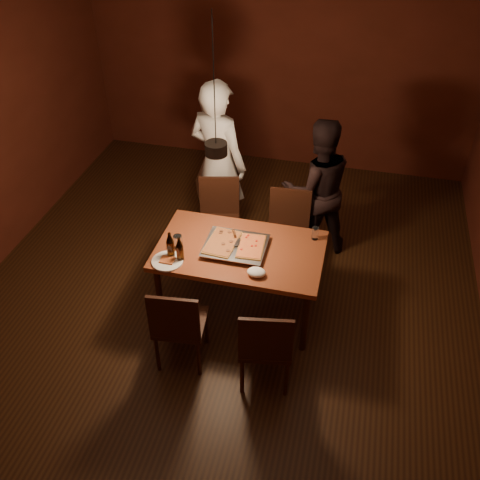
% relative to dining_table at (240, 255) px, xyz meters
% --- Properties ---
extents(room_shell, '(6.00, 6.00, 6.00)m').
position_rel_dining_table_xyz_m(room_shell, '(-0.19, -0.03, 0.72)').
color(room_shell, '#39200F').
rests_on(room_shell, ground).
extents(dining_table, '(1.50, 0.90, 0.75)m').
position_rel_dining_table_xyz_m(dining_table, '(0.00, 0.00, 0.00)').
color(dining_table, brown).
rests_on(dining_table, floor).
extents(chair_far_left, '(0.51, 0.51, 0.49)m').
position_rel_dining_table_xyz_m(chair_far_left, '(-0.42, 0.81, -0.14)').
color(chair_far_left, '#38190F').
rests_on(chair_far_left, floor).
extents(chair_far_right, '(0.44, 0.44, 0.49)m').
position_rel_dining_table_xyz_m(chair_far_right, '(0.32, 0.75, -0.14)').
color(chair_far_right, '#38190F').
rests_on(chair_far_right, floor).
extents(chair_near_left, '(0.46, 0.46, 0.49)m').
position_rel_dining_table_xyz_m(chair_near_left, '(-0.34, -0.78, -0.14)').
color(chair_near_left, '#38190F').
rests_on(chair_near_left, floor).
extents(chair_near_right, '(0.49, 0.49, 0.49)m').
position_rel_dining_table_xyz_m(chair_near_right, '(0.41, -0.83, -0.14)').
color(chair_near_right, '#38190F').
rests_on(chair_near_right, floor).
extents(pizza_tray, '(0.59, 0.50, 0.05)m').
position_rel_dining_table_xyz_m(pizza_tray, '(-0.04, -0.01, 0.10)').
color(pizza_tray, silver).
rests_on(pizza_tray, dining_table).
extents(pizza_meat, '(0.29, 0.42, 0.02)m').
position_rel_dining_table_xyz_m(pizza_meat, '(-0.16, -0.02, 0.13)').
color(pizza_meat, maroon).
rests_on(pizza_meat, pizza_tray).
extents(pizza_cheese, '(0.24, 0.37, 0.02)m').
position_rel_dining_table_xyz_m(pizza_cheese, '(0.10, -0.01, 0.13)').
color(pizza_cheese, gold).
rests_on(pizza_cheese, pizza_tray).
extents(spatula, '(0.17, 0.26, 0.04)m').
position_rel_dining_table_xyz_m(spatula, '(-0.04, 0.01, 0.14)').
color(spatula, silver).
rests_on(spatula, pizza_tray).
extents(beer_bottle_a, '(0.07, 0.07, 0.26)m').
position_rel_dining_table_xyz_m(beer_bottle_a, '(-0.56, -0.25, 0.20)').
color(beer_bottle_a, black).
rests_on(beer_bottle_a, dining_table).
extents(beer_bottle_b, '(0.06, 0.06, 0.24)m').
position_rel_dining_table_xyz_m(beer_bottle_b, '(-0.47, -0.28, 0.19)').
color(beer_bottle_b, black).
rests_on(beer_bottle_b, dining_table).
extents(water_glass_left, '(0.08, 0.08, 0.13)m').
position_rel_dining_table_xyz_m(water_glass_left, '(-0.55, -0.11, 0.14)').
color(water_glass_left, silver).
rests_on(water_glass_left, dining_table).
extents(water_glass_right, '(0.06, 0.06, 0.13)m').
position_rel_dining_table_xyz_m(water_glass_right, '(0.64, 0.31, 0.14)').
color(water_glass_right, silver).
rests_on(water_glass_right, dining_table).
extents(plate_slice, '(0.28, 0.28, 0.03)m').
position_rel_dining_table_xyz_m(plate_slice, '(-0.57, -0.33, 0.08)').
color(plate_slice, white).
rests_on(plate_slice, dining_table).
extents(napkin, '(0.16, 0.12, 0.07)m').
position_rel_dining_table_xyz_m(napkin, '(0.22, -0.31, 0.11)').
color(napkin, white).
rests_on(napkin, dining_table).
extents(diner_white, '(0.78, 0.64, 1.84)m').
position_rel_dining_table_xyz_m(diner_white, '(-0.52, 1.14, 0.24)').
color(diner_white, silver).
rests_on(diner_white, floor).
extents(diner_dark, '(0.92, 0.83, 1.54)m').
position_rel_dining_table_xyz_m(diner_dark, '(0.55, 1.13, 0.09)').
color(diner_dark, black).
rests_on(diner_dark, floor).
extents(pendant_lamp, '(0.18, 0.18, 1.10)m').
position_rel_dining_table_xyz_m(pendant_lamp, '(-0.19, -0.03, 1.08)').
color(pendant_lamp, black).
rests_on(pendant_lamp, ceiling).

